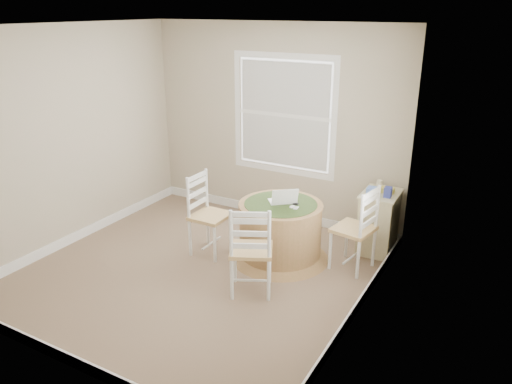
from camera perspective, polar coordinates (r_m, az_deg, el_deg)
The scene contains 14 objects.
room at distance 5.18m, azimuth -4.56°, elevation 3.95°, with size 3.64×3.64×2.64m.
round_table at distance 5.74m, azimuth 2.79°, elevation -4.19°, with size 1.14×1.14×0.68m.
chair_left at distance 5.84m, azimuth -5.22°, elevation -2.72°, with size 0.42×0.40×0.95m, color white, non-canonical shape.
chair_near at distance 5.04m, azimuth -0.56°, elevation -6.58°, with size 0.42×0.40×0.95m, color white, non-canonical shape.
chair_right at distance 5.59m, azimuth 11.09°, elevation -4.14°, with size 0.42×0.40×0.95m, color white, non-canonical shape.
laptop at distance 5.64m, azimuth 3.10°, elevation -0.96°, with size 0.39×0.39×0.21m.
mouse at distance 5.53m, azimuth 4.15°, elevation -1.69°, with size 0.05×0.09×0.03m, color white.
phone at distance 5.50m, azimuth 4.59°, elevation -1.89°, with size 0.04×0.09×0.02m, color #B7BABF.
keys at distance 5.60m, azimuth 4.55°, elevation -1.42°, with size 0.06×0.05×0.03m, color black.
corner_chest at distance 6.10m, azimuth 13.79°, elevation -3.31°, with size 0.43×0.57×0.74m.
tissue_box at distance 5.83m, azimuth 13.20°, elevation 0.05°, with size 0.12×0.12×0.10m, color #6389E2.
box_yellow at distance 5.97m, azimuth 14.77°, elevation 0.20°, with size 0.15×0.10×0.06m, color gold.
box_blue at distance 5.83m, azimuth 14.81°, elevation 0.00°, with size 0.08×0.08×0.12m, color #343E9D.
cup_cream at distance 6.11m, azimuth 13.95°, elevation 0.88°, with size 0.07×0.07×0.09m, color beige.
Camera 1 is at (2.94, -3.96, 2.77)m, focal length 35.00 mm.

